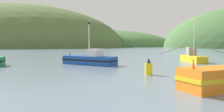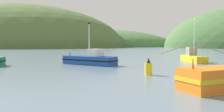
{
  "view_description": "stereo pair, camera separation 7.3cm",
  "coord_description": "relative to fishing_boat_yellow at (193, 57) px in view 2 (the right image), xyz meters",
  "views": [
    {
      "loc": [
        11.35,
        -6.4,
        2.86
      ],
      "look_at": [
        4.23,
        17.83,
        1.4
      ],
      "focal_mm": 33.3,
      "sensor_mm": 36.0,
      "label": 1
    },
    {
      "loc": [
        11.42,
        -6.38,
        2.86
      ],
      "look_at": [
        4.23,
        17.83,
        1.4
      ],
      "focal_mm": 33.3,
      "sensor_mm": 36.0,
      "label": 2
    }
  ],
  "objects": [
    {
      "name": "hill_mid_right",
      "position": [
        -144.03,
        125.3,
        -0.73
      ],
      "size": [
        202.66,
        162.13,
        75.8
      ],
      "primitive_type": "ellipsoid",
      "color": "#516B38",
      "rests_on": "ground"
    },
    {
      "name": "channel_buoy",
      "position": [
        -5.18,
        -15.82,
        -0.07
      ],
      "size": [
        0.71,
        0.71,
        1.59
      ],
      "color": "yellow",
      "rests_on": "ground"
    },
    {
      "name": "hill_far_right",
      "position": [
        -74.6,
        187.14,
        -0.73
      ],
      "size": [
        144.33,
        115.47,
        36.14
      ],
      "primitive_type": "ellipsoid",
      "color": "#47703D",
      "rests_on": "ground"
    },
    {
      "name": "fishing_boat_blue",
      "position": [
        -14.09,
        -8.48,
        -0.0
      ],
      "size": [
        8.31,
        4.44,
        5.8
      ],
      "rotation": [
        0.0,
        0.0,
        2.87
      ],
      "color": "#19479E",
      "rests_on": "ground"
    },
    {
      "name": "fishing_boat_yellow",
      "position": [
        0.0,
        0.0,
        0.0
      ],
      "size": [
        10.01,
        6.35,
        6.88
      ],
      "rotation": [
        0.0,
        0.0,
        5.06
      ],
      "color": "gold",
      "rests_on": "ground"
    }
  ]
}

